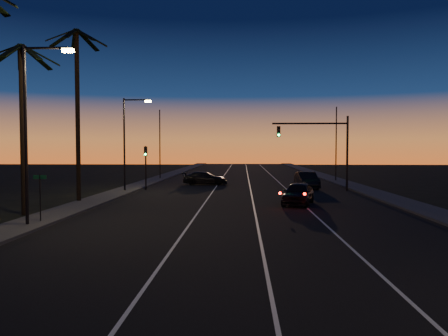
{
  "coord_description": "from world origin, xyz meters",
  "views": [
    {
      "loc": [
        -0.26,
        -1.18,
        3.9
      ],
      "look_at": [
        -1.38,
        24.89,
        2.77
      ],
      "focal_mm": 35.0,
      "sensor_mm": 36.0,
      "label": 1
    }
  ],
  "objects_px": {
    "signal_mast": "(322,140)",
    "right_car": "(307,180)",
    "lead_car": "(298,193)",
    "cross_car": "(205,178)"
  },
  "relations": [
    {
      "from": "signal_mast",
      "to": "right_car",
      "type": "height_order",
      "value": "signal_mast"
    },
    {
      "from": "lead_car",
      "to": "right_car",
      "type": "relative_size",
      "value": 1.08
    },
    {
      "from": "lead_car",
      "to": "right_car",
      "type": "distance_m",
      "value": 12.91
    },
    {
      "from": "signal_mast",
      "to": "right_car",
      "type": "xyz_separation_m",
      "value": [
        -1.06,
        2.21,
        -3.96
      ]
    },
    {
      "from": "right_car",
      "to": "cross_car",
      "type": "xyz_separation_m",
      "value": [
        -10.43,
        4.07,
        -0.11
      ]
    },
    {
      "from": "lead_car",
      "to": "signal_mast",
      "type": "bearing_deg",
      "value": 71.56
    },
    {
      "from": "signal_mast",
      "to": "cross_car",
      "type": "height_order",
      "value": "signal_mast"
    },
    {
      "from": "lead_car",
      "to": "right_car",
      "type": "xyz_separation_m",
      "value": [
        2.43,
        12.68,
        0.03
      ]
    },
    {
      "from": "right_car",
      "to": "cross_car",
      "type": "relative_size",
      "value": 1.02
    },
    {
      "from": "signal_mast",
      "to": "right_car",
      "type": "distance_m",
      "value": 4.65
    }
  ]
}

